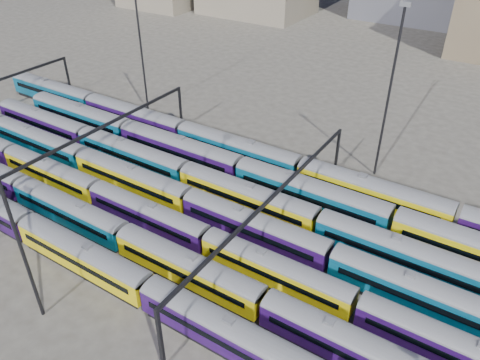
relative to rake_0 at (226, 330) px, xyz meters
The scene contains 13 objects.
ground 20.42m from the rake_0, 132.22° to the left, with size 500.00×500.00×0.00m, color #3B3832.
rake_0 is the anchor object (origin of this frame).
rake_1 5.17m from the rake_0, 75.39° to the left, with size 116.88×2.85×4.79m.
rake_2 21.48m from the rake_0, 152.25° to the left, with size 93.79×2.75×4.62m.
rake_3 16.14m from the rake_0, 111.68° to the left, with size 143.05×2.99×5.03m.
rake_4 20.00m from the rake_0, 88.88° to the left, with size 126.17×3.08×5.18m.
rake_5 25.20m from the rake_0, 97.12° to the left, with size 112.85×3.30×5.58m.
rake_6 30.86m from the rake_0, 103.54° to the left, with size 131.53×3.21×5.41m.
gantry_1 37.05m from the rake_0, 155.95° to the left, with size 0.35×40.35×8.03m.
gantry_2 16.00m from the rake_0, 103.54° to the left, with size 0.35×40.35×8.03m.
mast_1 58.32m from the rake_0, 139.69° to the left, with size 1.40×0.50×25.60m.
mast_2 22.93m from the rake_0, 159.39° to the right, with size 1.40×0.50×25.60m.
mast_3 40.66m from the rake_0, 87.96° to the left, with size 1.40×0.50×25.60m.
Camera 1 is at (30.74, -39.04, 38.76)m, focal length 35.00 mm.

